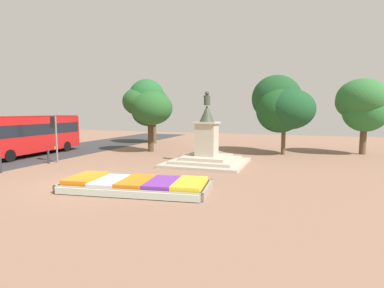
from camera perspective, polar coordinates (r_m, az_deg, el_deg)
ground_plane at (r=15.78m, az=-19.12°, el=-7.20°), size 71.51×71.51×0.00m
flower_planter at (r=13.95m, az=-10.66°, el=-7.71°), size 6.97×3.63×0.55m
statue_monument at (r=20.35m, az=2.82°, el=-1.38°), size 5.19×5.19×4.91m
traffic_light_mid_block at (r=22.90m, az=-24.70°, el=2.32°), size 0.42×0.30×3.23m
city_bus at (r=27.40m, az=-29.09°, el=1.84°), size 3.19×10.13×3.21m
kerb_bollard_mid_b at (r=20.67m, az=-32.68°, el=-3.20°), size 0.15×0.15×1.03m
kerb_bollard_north at (r=22.83m, az=-25.68°, el=-2.02°), size 0.15×0.15×1.04m
park_tree_far_left at (r=28.29m, az=29.63°, el=6.72°), size 4.04×4.25×6.22m
park_tree_behind_statue at (r=34.15m, az=-8.13°, el=7.05°), size 4.33×4.17×6.22m
park_tree_far_right at (r=26.08m, az=16.67°, el=7.03°), size 5.23×5.15×6.65m
park_tree_street_side at (r=26.61m, az=-8.61°, el=7.78°), size 4.70×3.76×6.39m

